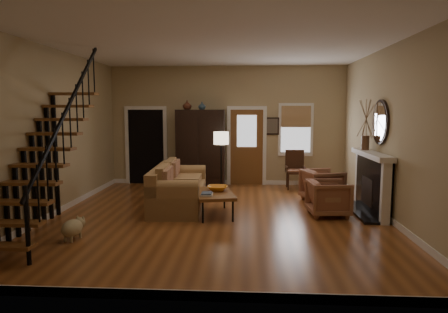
# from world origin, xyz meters

# --- Properties ---
(room) EXTENTS (7.00, 7.33, 3.30)m
(room) POSITION_xyz_m (-0.41, 1.76, 1.51)
(room) COLOR brown
(room) RESTS_ON ground
(staircase) EXTENTS (0.94, 2.80, 3.20)m
(staircase) POSITION_xyz_m (-2.78, -1.30, 1.60)
(staircase) COLOR brown
(staircase) RESTS_ON ground
(fireplace) EXTENTS (0.33, 1.95, 2.30)m
(fireplace) POSITION_xyz_m (3.13, 0.50, 0.74)
(fireplace) COLOR black
(fireplace) RESTS_ON ground
(armoire) EXTENTS (1.30, 0.60, 2.10)m
(armoire) POSITION_xyz_m (-0.70, 3.15, 1.05)
(armoire) COLOR black
(armoire) RESTS_ON ground
(vase_a) EXTENTS (0.24, 0.24, 0.25)m
(vase_a) POSITION_xyz_m (-1.05, 3.05, 2.22)
(vase_a) COLOR #4C2619
(vase_a) RESTS_ON armoire
(vase_b) EXTENTS (0.20, 0.20, 0.21)m
(vase_b) POSITION_xyz_m (-0.65, 3.05, 2.21)
(vase_b) COLOR #334C60
(vase_b) RESTS_ON armoire
(sofa) EXTENTS (1.13, 2.40, 0.88)m
(sofa) POSITION_xyz_m (-0.90, 0.76, 0.44)
(sofa) COLOR #9A7346
(sofa) RESTS_ON ground
(coffee_table) EXTENTS (0.95, 1.33, 0.46)m
(coffee_table) POSITION_xyz_m (-0.08, 0.13, 0.23)
(coffee_table) COLOR brown
(coffee_table) RESTS_ON ground
(bowl) EXTENTS (0.41, 0.41, 0.10)m
(bowl) POSITION_xyz_m (-0.03, 0.28, 0.52)
(bowl) COLOR orange
(bowl) RESTS_ON coffee_table
(books) EXTENTS (0.22, 0.30, 0.06)m
(books) POSITION_xyz_m (-0.20, -0.17, 0.49)
(books) COLOR beige
(books) RESTS_ON coffee_table
(armchair_left) EXTENTS (0.84, 0.82, 0.71)m
(armchair_left) POSITION_xyz_m (2.19, 0.22, 0.35)
(armchair_left) COLOR brown
(armchair_left) RESTS_ON ground
(armchair_right) EXTENTS (1.01, 1.00, 0.74)m
(armchair_right) POSITION_xyz_m (2.29, 1.45, 0.37)
(armchair_right) COLOR brown
(armchair_right) RESTS_ON ground
(floor_lamp) EXTENTS (0.40, 0.40, 1.57)m
(floor_lamp) POSITION_xyz_m (-0.06, 1.85, 0.79)
(floor_lamp) COLOR black
(floor_lamp) RESTS_ON ground
(side_chair) EXTENTS (0.54, 0.54, 1.02)m
(side_chair) POSITION_xyz_m (1.85, 2.95, 0.51)
(side_chair) COLOR #391F12
(side_chair) RESTS_ON ground
(dog) EXTENTS (0.36, 0.52, 0.35)m
(dog) POSITION_xyz_m (-2.24, -1.55, 0.17)
(dog) COLOR tan
(dog) RESTS_ON ground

